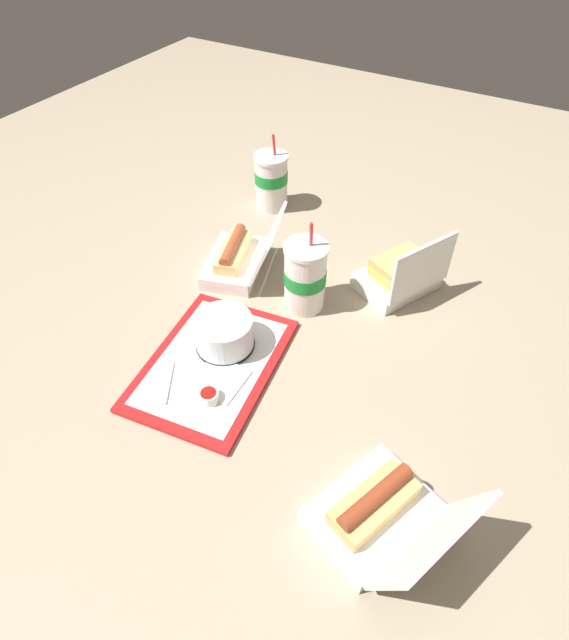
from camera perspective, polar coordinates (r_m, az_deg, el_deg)
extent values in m
plane|color=gray|center=(1.16, 3.09, -1.24)|extent=(3.20, 3.20, 0.00)
cube|color=red|center=(1.09, -8.27, -4.98)|extent=(0.40, 0.31, 0.01)
cube|color=white|center=(1.09, -8.30, -4.76)|extent=(0.35, 0.26, 0.00)
cylinder|color=black|center=(1.11, -6.77, -2.73)|extent=(0.13, 0.13, 0.01)
cylinder|color=#512D19|center=(1.09, -6.90, -1.73)|extent=(0.10, 0.10, 0.05)
cylinder|color=silver|center=(1.09, -6.94, -1.38)|extent=(0.13, 0.13, 0.07)
cylinder|color=white|center=(1.02, -8.64, -8.63)|extent=(0.04, 0.04, 0.02)
cylinder|color=#9E140F|center=(1.01, -8.70, -8.30)|extent=(0.03, 0.03, 0.01)
cube|color=white|center=(1.05, -7.43, -6.71)|extent=(0.10, 0.10, 0.00)
cube|color=white|center=(1.07, -13.24, -7.01)|extent=(0.10, 0.07, 0.00)
cube|color=white|center=(1.31, -5.76, 6.47)|extent=(0.23, 0.19, 0.04)
cube|color=white|center=(1.24, -1.90, 8.79)|extent=(0.21, 0.12, 0.12)
cube|color=#DBB770|center=(1.29, -5.88, 7.71)|extent=(0.17, 0.10, 0.03)
cylinder|color=#9E4728|center=(1.28, -5.96, 8.56)|extent=(0.15, 0.07, 0.03)
cylinder|color=yellow|center=(1.27, -5.99, 8.88)|extent=(0.13, 0.05, 0.01)
cube|color=white|center=(1.28, 12.63, 4.41)|extent=(0.23, 0.20, 0.04)
cube|color=white|center=(1.20, 15.52, 5.69)|extent=(0.17, 0.09, 0.13)
cube|color=tan|center=(1.26, 12.84, 5.43)|extent=(0.15, 0.13, 0.02)
cube|color=#E5C651|center=(1.26, 12.96, 5.99)|extent=(0.16, 0.13, 0.01)
cube|color=tan|center=(1.25, 13.08, 6.56)|extent=(0.15, 0.13, 0.02)
cube|color=white|center=(0.91, 9.88, -20.86)|extent=(0.24, 0.21, 0.04)
cube|color=white|center=(0.81, 16.35, -23.07)|extent=(0.21, 0.13, 0.14)
cube|color=tan|center=(0.87, 10.18, -19.90)|extent=(0.17, 0.12, 0.03)
cylinder|color=brown|center=(0.85, 10.40, -19.22)|extent=(0.15, 0.08, 0.03)
cylinder|color=yellow|center=(0.84, 10.48, -18.96)|extent=(0.12, 0.05, 0.01)
cylinder|color=white|center=(1.52, -1.52, 15.36)|extent=(0.09, 0.09, 0.16)
cylinder|color=#198C33|center=(1.51, -1.54, 16.11)|extent=(0.10, 0.10, 0.03)
cylinder|color=white|center=(1.48, -1.58, 18.12)|extent=(0.10, 0.10, 0.01)
cylinder|color=red|center=(1.47, -1.21, 19.38)|extent=(0.01, 0.01, 0.06)
cylinder|color=white|center=(1.16, 2.35, 4.77)|extent=(0.10, 0.10, 0.17)
cylinder|color=#198C33|center=(1.16, 2.37, 5.07)|extent=(0.10, 0.10, 0.04)
cylinder|color=white|center=(1.11, 2.49, 8.20)|extent=(0.10, 0.10, 0.01)
cylinder|color=red|center=(1.09, 3.07, 9.74)|extent=(0.01, 0.01, 0.06)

